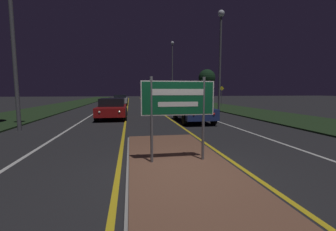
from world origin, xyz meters
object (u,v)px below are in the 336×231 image
highway_sign (178,102)px  streetlight_right_far (172,63)px  car_receding_0 (193,110)px  warning_sign (222,94)px  car_approaching_0 (112,108)px  car_approaching_1 (120,99)px  car_receding_1 (168,103)px  streetlight_right_near (220,46)px

highway_sign → streetlight_right_far: 34.71m
car_receding_0 → warning_sign: bearing=60.9°
warning_sign → car_receding_0: bearing=-119.1°
streetlight_right_far → warning_sign: bearing=-72.4°
streetlight_right_far → car_approaching_0: streetlight_right_far is taller
warning_sign → highway_sign: bearing=-115.6°
car_approaching_1 → car_receding_1: bearing=-65.1°
streetlight_right_near → streetlight_right_far: 21.03m
highway_sign → warning_sign: bearing=64.4°
highway_sign → car_receding_0: size_ratio=0.52×
car_approaching_0 → warning_sign: 16.60m
streetlight_right_near → streetlight_right_far: size_ratio=0.81×
highway_sign → car_receding_0: highway_sign is taller
streetlight_right_far → car_approaching_1: (-8.71, -7.95, -5.96)m
car_receding_1 → warning_sign: (7.84, 5.83, 0.80)m
streetlight_right_far → warning_sign: streetlight_right_far is taller
highway_sign → streetlight_right_near: 14.82m
car_approaching_0 → car_approaching_1: bearing=90.2°
highway_sign → streetlight_right_far: bearing=79.5°
highway_sign → car_receding_0: (2.62, 7.65, -0.87)m
car_receding_1 → car_approaching_1: 11.42m
streetlight_right_far → car_receding_0: streetlight_right_far is taller
warning_sign → car_approaching_1: bearing=160.3°
car_receding_0 → car_approaching_1: bearing=105.6°
car_receding_0 → streetlight_right_near: bearing=53.8°
streetlight_right_near → warning_sign: bearing=65.7°
car_receding_1 → car_approaching_1: size_ratio=0.96×
highway_sign → warning_sign: 23.60m
streetlight_right_near → streetlight_right_far: (-0.11, 21.01, 1.07)m
car_receding_0 → warning_sign: 15.62m
car_receding_0 → streetlight_right_far: bearing=82.1°
car_approaching_1 → streetlight_right_near: bearing=-56.0°
car_receding_1 → car_approaching_1: car_receding_1 is taller
streetlight_right_far → warning_sign: 14.07m
highway_sign → car_receding_1: bearing=81.3°
highway_sign → car_approaching_0: 10.81m
car_approaching_1 → highway_sign: bearing=-84.5°
streetlight_right_far → car_approaching_0: bearing=-110.4°
car_receding_0 → car_approaching_1: car_approaching_1 is taller
warning_sign → car_approaching_0: bearing=-139.4°
car_approaching_1 → streetlight_right_far: bearing=42.4°
car_receding_0 → highway_sign: bearing=-108.9°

